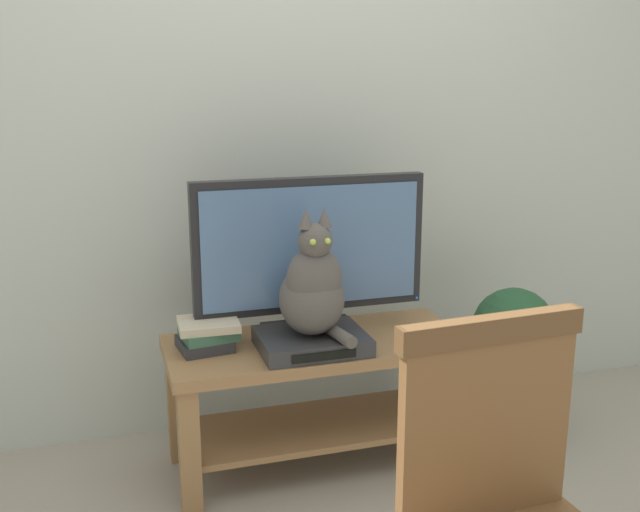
# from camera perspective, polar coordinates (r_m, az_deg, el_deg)

# --- Properties ---
(back_wall) EXTENTS (7.00, 0.12, 2.80)m
(back_wall) POSITION_cam_1_polar(r_m,az_deg,el_deg) (3.09, -3.32, 12.54)
(back_wall) COLOR #B7BCB2
(back_wall) RESTS_ON ground
(tv_stand) EXTENTS (1.11, 0.47, 0.50)m
(tv_stand) POSITION_cam_1_polar(r_m,az_deg,el_deg) (2.84, -0.30, -9.34)
(tv_stand) COLOR olive
(tv_stand) RESTS_ON ground
(tv) EXTENTS (0.88, 0.20, 0.60)m
(tv) POSITION_cam_1_polar(r_m,az_deg,el_deg) (2.76, -0.76, 0.31)
(tv) COLOR black
(tv) RESTS_ON tv_stand
(media_box) EXTENTS (0.38, 0.30, 0.06)m
(media_box) POSITION_cam_1_polar(r_m,az_deg,el_deg) (2.69, -0.63, -6.54)
(media_box) COLOR #2D2D30
(media_box) RESTS_ON tv_stand
(cat) EXTENTS (0.23, 0.32, 0.46)m
(cat) POSITION_cam_1_polar(r_m,az_deg,el_deg) (2.62, -0.53, -2.50)
(cat) COLOR #514C47
(cat) RESTS_ON media_box
(wooden_chair) EXTENTS (0.49, 0.49, 0.96)m
(wooden_chair) POSITION_cam_1_polar(r_m,az_deg,el_deg) (1.78, 14.44, -18.35)
(wooden_chair) COLOR brown
(wooden_chair) RESTS_ON ground
(book_stack) EXTENTS (0.23, 0.20, 0.11)m
(book_stack) POSITION_cam_1_polar(r_m,az_deg,el_deg) (2.72, -8.63, -5.94)
(book_stack) COLOR #2D2D33
(book_stack) RESTS_ON tv_stand
(potted_plant) EXTENTS (0.33, 0.33, 0.64)m
(potted_plant) POSITION_cam_1_polar(r_m,az_deg,el_deg) (3.13, 14.48, -7.31)
(potted_plant) COLOR #47474C
(potted_plant) RESTS_ON ground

